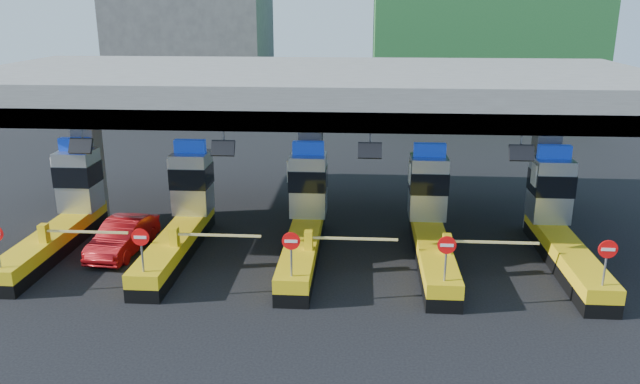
{
  "coord_description": "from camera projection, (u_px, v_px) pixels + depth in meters",
  "views": [
    {
      "loc": [
        2.27,
        -23.38,
        9.63
      ],
      "look_at": [
        0.62,
        0.0,
        2.53
      ],
      "focal_mm": 35.0,
      "sensor_mm": 36.0,
      "label": 1
    }
  ],
  "objects": [
    {
      "name": "toll_lane_right",
      "position": [
        430.0,
        219.0,
        24.79
      ],
      "size": [
        4.43,
        8.0,
        4.16
      ],
      "color": "black",
      "rests_on": "ground"
    },
    {
      "name": "toll_lane_center",
      "position": [
        305.0,
        216.0,
        25.12
      ],
      "size": [
        4.43,
        8.0,
        4.16
      ],
      "color": "black",
      "rests_on": "ground"
    },
    {
      "name": "toll_lane_far_left",
      "position": [
        65.0,
        211.0,
        25.8
      ],
      "size": [
        4.43,
        8.0,
        4.16
      ],
      "color": "black",
      "rests_on": "ground"
    },
    {
      "name": "bg_building_concrete",
      "position": [
        191.0,
        10.0,
        57.97
      ],
      "size": [
        14.0,
        10.0,
        18.0
      ],
      "primitive_type": "cube",
      "color": "#4C4C49",
      "rests_on": "ground"
    },
    {
      "name": "red_car",
      "position": [
        123.0,
        237.0,
        24.96
      ],
      "size": [
        1.76,
        4.22,
        1.36
      ],
      "primitive_type": "imported",
      "rotation": [
        0.0,
        0.0,
        -0.08
      ],
      "color": "maroon",
      "rests_on": "ground"
    },
    {
      "name": "toll_canopy",
      "position": [
        310.0,
        90.0,
        26.23
      ],
      "size": [
        28.0,
        12.09,
        7.0
      ],
      "color": "slate",
      "rests_on": "ground"
    },
    {
      "name": "ground",
      "position": [
        305.0,
        251.0,
        25.26
      ],
      "size": [
        120.0,
        120.0,
        0.0
      ],
      "primitive_type": "plane",
      "color": "black",
      "rests_on": "ground"
    },
    {
      "name": "toll_lane_far_right",
      "position": [
        559.0,
        222.0,
        24.45
      ],
      "size": [
        4.43,
        8.0,
        4.16
      ],
      "color": "black",
      "rests_on": "ground"
    },
    {
      "name": "toll_lane_left",
      "position": [
        184.0,
        214.0,
        25.46
      ],
      "size": [
        4.43,
        8.0,
        4.16
      ],
      "color": "black",
      "rests_on": "ground"
    }
  ]
}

